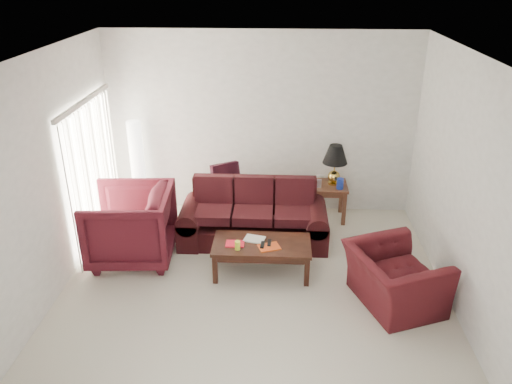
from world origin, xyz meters
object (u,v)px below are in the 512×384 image
end_table (329,201)px  floor_lamp (138,168)px  sofa (253,214)px  armchair_left (131,225)px  armchair_right (394,278)px  coffee_table (262,258)px

end_table → floor_lamp: size_ratio=0.37×
sofa → armchair_left: armchair_left is taller
armchair_right → sofa: bearing=30.2°
end_table → coffee_table: (-1.05, -1.68, -0.07)m
end_table → sofa: bearing=-146.0°
floor_lamp → sofa: bearing=-23.8°
armchair_left → floor_lamp: bearing=-173.7°
floor_lamp → coffee_table: 2.80m
floor_lamp → coffee_table: floor_lamp is taller
coffee_table → armchair_left: bearing=147.3°
coffee_table → sofa: bearing=76.6°
floor_lamp → coffee_table: bearing=-39.1°
floor_lamp → armchair_left: floor_lamp is taller
armchair_left → end_table: bearing=111.8°
end_table → armchair_right: bearing=-74.8°
sofa → floor_lamp: floor_lamp is taller
sofa → armchair_right: sofa is taller
floor_lamp → coffee_table: size_ratio=1.24×
floor_lamp → end_table: bearing=-0.9°
end_table → armchair_left: size_ratio=0.52×
armchair_right → coffee_table: size_ratio=0.84×
armchair_left → armchair_right: size_ratio=1.04×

